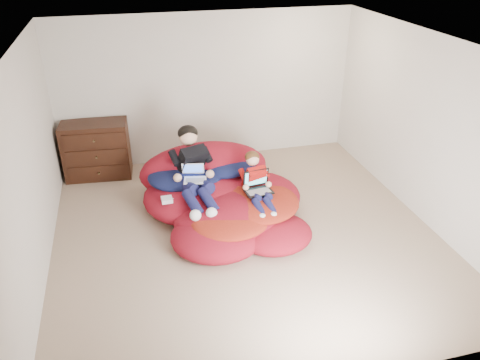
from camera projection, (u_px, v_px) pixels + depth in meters
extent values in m
cube|color=gray|center=(245.00, 241.00, 6.37)|extent=(5.10, 5.10, 0.25)
cube|color=beige|center=(207.00, 89.00, 7.85)|extent=(5.10, 0.02, 2.50)
cube|color=beige|center=(331.00, 282.00, 3.58)|extent=(5.10, 0.02, 2.50)
cube|color=beige|center=(27.00, 173.00, 5.17)|extent=(0.02, 5.10, 2.50)
cube|color=beige|center=(426.00, 130.00, 6.27)|extent=(0.02, 5.10, 2.50)
cube|color=white|center=(247.00, 45.00, 5.12)|extent=(5.10, 5.10, 0.02)
cube|color=black|center=(97.00, 150.00, 7.57)|extent=(1.08, 0.61, 0.93)
cube|color=black|center=(99.00, 172.00, 7.48)|extent=(0.93, 0.11, 0.22)
cylinder|color=#4C3F26|center=(99.00, 173.00, 7.46)|extent=(0.04, 0.06, 0.03)
cube|color=black|center=(97.00, 157.00, 7.35)|extent=(0.93, 0.11, 0.22)
cylinder|color=#4C3F26|center=(97.00, 157.00, 7.33)|extent=(0.04, 0.06, 0.03)
cube|color=black|center=(94.00, 140.00, 7.21)|extent=(0.93, 0.11, 0.22)
cylinder|color=#4C3F26|center=(94.00, 141.00, 7.20)|extent=(0.04, 0.06, 0.03)
ellipsoid|color=maroon|center=(198.00, 195.00, 6.77)|extent=(1.59, 1.43, 0.57)
ellipsoid|color=maroon|center=(256.00, 196.00, 6.80)|extent=(1.30, 1.26, 0.47)
ellipsoid|color=maroon|center=(234.00, 217.00, 6.34)|extent=(1.65, 1.32, 0.53)
ellipsoid|color=maroon|center=(218.00, 235.00, 6.03)|extent=(1.23, 1.13, 0.41)
ellipsoid|color=maroon|center=(274.00, 233.00, 6.09)|extent=(1.01, 0.92, 0.33)
ellipsoid|color=maroon|center=(204.00, 170.00, 7.09)|extent=(1.95, 0.86, 0.86)
ellipsoid|color=#131A45|center=(186.00, 175.00, 6.77)|extent=(1.12, 0.91, 0.28)
ellipsoid|color=#131A45|center=(224.00, 166.00, 6.92)|extent=(0.97, 0.68, 0.23)
ellipsoid|color=#A12617|center=(258.00, 202.00, 6.38)|extent=(1.14, 1.14, 0.21)
ellipsoid|color=#A12617|center=(230.00, 220.00, 6.06)|extent=(1.05, 0.94, 0.19)
ellipsoid|color=beige|center=(180.00, 156.00, 7.02)|extent=(0.45, 0.28, 0.28)
cube|color=black|center=(191.00, 162.00, 6.60)|extent=(0.48, 0.52, 0.56)
sphere|color=#DFA888|center=(188.00, 137.00, 6.56)|extent=(0.26, 0.26, 0.26)
ellipsoid|color=black|center=(188.00, 133.00, 6.56)|extent=(0.29, 0.27, 0.22)
cylinder|color=#13153D|center=(188.00, 187.00, 6.39)|extent=(0.29, 0.45, 0.23)
cylinder|color=#13153D|center=(193.00, 203.00, 6.10)|extent=(0.25, 0.42, 0.27)
sphere|color=white|center=(195.00, 215.00, 5.96)|extent=(0.15, 0.15, 0.15)
cylinder|color=#13153D|center=(203.00, 185.00, 6.44)|extent=(0.29, 0.45, 0.23)
cylinder|color=#13153D|center=(208.00, 200.00, 6.14)|extent=(0.25, 0.42, 0.27)
sphere|color=white|center=(212.00, 213.00, 6.00)|extent=(0.15, 0.15, 0.15)
cube|color=red|center=(254.00, 178.00, 6.45)|extent=(0.31, 0.35, 0.40)
sphere|color=#DFA888|center=(253.00, 160.00, 6.42)|extent=(0.18, 0.18, 0.18)
ellipsoid|color=#482C13|center=(252.00, 157.00, 6.43)|extent=(0.21, 0.19, 0.16)
cylinder|color=#13153D|center=(253.00, 196.00, 6.31)|extent=(0.17, 0.31, 0.17)
cylinder|color=#13153D|center=(259.00, 208.00, 6.10)|extent=(0.15, 0.30, 0.19)
sphere|color=white|center=(262.00, 217.00, 5.99)|extent=(0.11, 0.11, 0.11)
cylinder|color=#13153D|center=(264.00, 195.00, 6.34)|extent=(0.17, 0.31, 0.17)
cylinder|color=#13153D|center=(270.00, 206.00, 6.13)|extent=(0.15, 0.30, 0.19)
sphere|color=white|center=(273.00, 216.00, 6.02)|extent=(0.11, 0.11, 0.11)
cube|color=silver|center=(195.00, 180.00, 6.39)|extent=(0.34, 0.27, 0.01)
cube|color=gray|center=(195.00, 180.00, 6.38)|extent=(0.28, 0.17, 0.00)
cube|color=silver|center=(193.00, 169.00, 6.47)|extent=(0.32, 0.16, 0.20)
cube|color=#4574EC|center=(193.00, 169.00, 6.46)|extent=(0.28, 0.13, 0.16)
cube|color=black|center=(259.00, 191.00, 6.31)|extent=(0.39, 0.29, 0.01)
cube|color=gray|center=(259.00, 191.00, 6.29)|extent=(0.32, 0.17, 0.00)
cube|color=black|center=(256.00, 178.00, 6.36)|extent=(0.37, 0.08, 0.25)
cube|color=#4A9EAE|center=(256.00, 178.00, 6.36)|extent=(0.32, 0.06, 0.21)
cube|color=silver|center=(167.00, 200.00, 6.27)|extent=(0.15, 0.15, 0.05)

